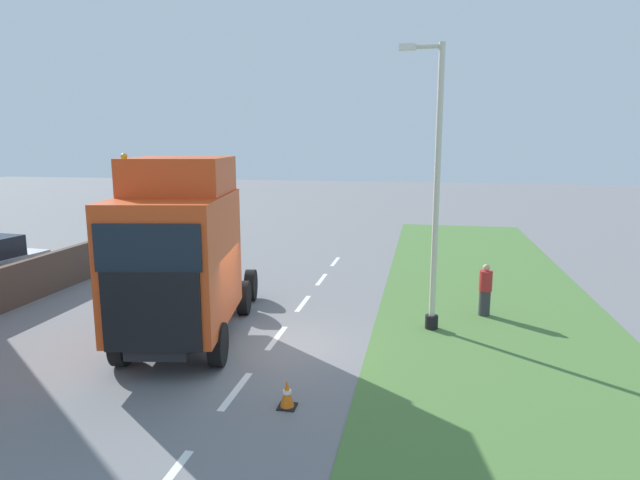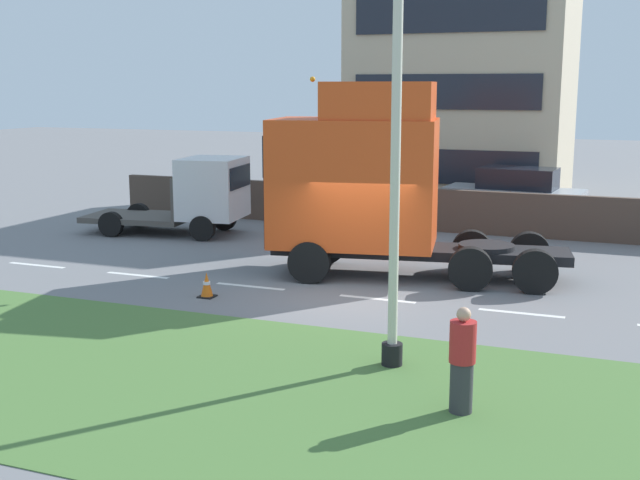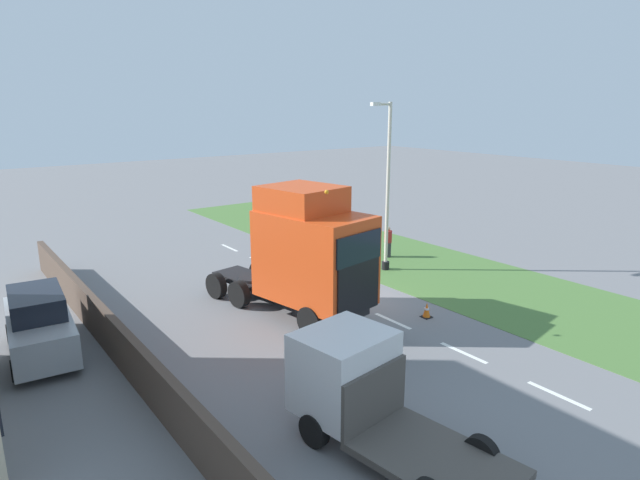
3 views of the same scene
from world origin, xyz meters
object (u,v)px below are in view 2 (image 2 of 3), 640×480
parked_car (514,198)px  lorry_cab (365,180)px  flatbed_truck (199,194)px  pedestrian (462,362)px  traffic_cone_lead (207,285)px  lamp_post (396,159)px

parked_car → lorry_cab: bearing=168.3°
lorry_cab → flatbed_truck: size_ratio=1.40×
parked_car → pedestrian: 16.52m
flatbed_truck → pedestrian: (-11.29, -10.81, -0.54)m
pedestrian → traffic_cone_lead: size_ratio=2.78×
lamp_post → pedestrian: lamp_post is taller
lorry_cab → lamp_post: (-6.26, -2.58, 1.12)m
parked_car → traffic_cone_lead: (-11.99, 5.21, -0.71)m
lamp_post → traffic_cone_lead: size_ratio=13.41×
parked_car → traffic_cone_lead: parked_car is taller
lorry_cab → flatbed_truck: bearing=53.2°
flatbed_truck → pedestrian: 15.64m
lamp_post → pedestrian: size_ratio=4.82×
traffic_cone_lead → flatbed_truck: bearing=30.7°
lamp_post → pedestrian: (-1.65, -1.52, -2.77)m
parked_car → traffic_cone_lead: bearing=161.5°
lamp_post → traffic_cone_lead: bearing=61.8°
flatbed_truck → lorry_cab: bearing=55.5°
lorry_cab → parked_car: 9.02m
traffic_cone_lead → pedestrian: bearing=-123.4°
lorry_cab → parked_car: lorry_cab is taller
lamp_post → flatbed_truck: bearing=44.0°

